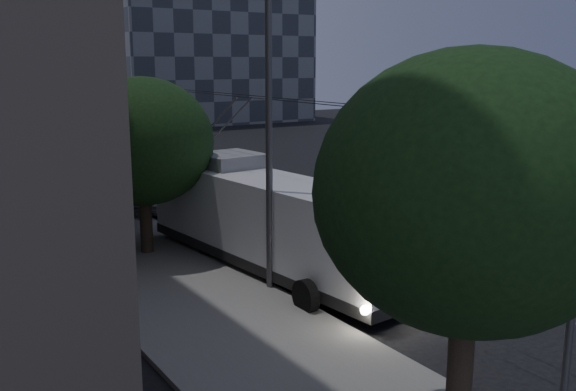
# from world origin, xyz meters

# --- Properties ---
(ground) EXTENTS (120.00, 120.00, 0.00)m
(ground) POSITION_xyz_m (0.00, 0.00, 0.00)
(ground) COLOR black
(ground) RESTS_ON ground
(sidewalk) EXTENTS (5.00, 90.00, 0.15)m
(sidewalk) POSITION_xyz_m (-7.50, 20.00, 0.07)
(sidewalk) COLOR slate
(sidewalk) RESTS_ON ground
(tram_rails) EXTENTS (4.52, 90.00, 0.02)m
(tram_rails) POSITION_xyz_m (2.50, 20.00, 0.01)
(tram_rails) COLOR #94949C
(tram_rails) RESTS_ON ground
(overhead_wires) EXTENTS (2.23, 90.00, 6.00)m
(overhead_wires) POSITION_xyz_m (-4.97, 20.00, 3.47)
(overhead_wires) COLOR black
(overhead_wires) RESTS_ON ground
(building_distant_right) EXTENTS (22.00, 18.00, 24.00)m
(building_distant_right) POSITION_xyz_m (18.00, 55.00, 12.00)
(building_distant_right) COLOR #323840
(building_distant_right) RESTS_ON ground
(trolleybus) EXTENTS (3.58, 12.03, 5.63)m
(trolleybus) POSITION_xyz_m (-4.10, 1.71, 1.65)
(trolleybus) COLOR silver
(trolleybus) RESTS_ON ground
(pickup_silver) EXTENTS (4.96, 6.84, 1.73)m
(pickup_silver) POSITION_xyz_m (-3.94, 12.94, 0.86)
(pickup_silver) COLOR #B8BBC0
(pickup_silver) RESTS_ON ground
(car_white_a) EXTENTS (2.75, 4.28, 1.36)m
(car_white_a) POSITION_xyz_m (-3.52, 14.00, 0.68)
(car_white_a) COLOR silver
(car_white_a) RESTS_ON ground
(car_white_b) EXTENTS (2.41, 5.17, 1.46)m
(car_white_b) POSITION_xyz_m (-3.74, 23.18, 0.73)
(car_white_b) COLOR silver
(car_white_b) RESTS_ON ground
(car_white_c) EXTENTS (2.84, 4.25, 1.32)m
(car_white_c) POSITION_xyz_m (-3.98, 24.50, 0.66)
(car_white_c) COLOR silver
(car_white_c) RESTS_ON ground
(car_white_d) EXTENTS (2.37, 4.44, 1.44)m
(car_white_d) POSITION_xyz_m (-3.68, 29.50, 0.72)
(car_white_d) COLOR #B7B6BB
(car_white_d) RESTS_ON ground
(tree_0) EXTENTS (5.12, 5.12, 7.06)m
(tree_0) POSITION_xyz_m (-6.78, -9.00, 4.74)
(tree_0) COLOR black
(tree_0) RESTS_ON ground
(tree_1) EXTENTS (4.93, 4.93, 6.32)m
(tree_1) POSITION_xyz_m (-7.00, 5.34, 4.09)
(tree_1) COLOR black
(tree_1) RESTS_ON ground
(tree_2) EXTENTS (5.01, 5.01, 6.41)m
(tree_2) POSITION_xyz_m (-6.86, 9.95, 4.14)
(tree_2) COLOR black
(tree_2) RESTS_ON ground
(tree_3) EXTENTS (4.80, 4.80, 6.24)m
(tree_3) POSITION_xyz_m (-6.52, 17.59, 4.07)
(tree_3) COLOR black
(tree_3) RESTS_ON ground
(tree_4) EXTENTS (4.44, 4.44, 5.91)m
(tree_4) POSITION_xyz_m (-7.00, 24.26, 3.90)
(tree_4) COLOR black
(tree_4) RESTS_ON ground
(tree_5) EXTENTS (4.96, 4.96, 6.51)m
(tree_5) POSITION_xyz_m (-7.00, 33.44, 4.27)
(tree_5) COLOR black
(tree_5) RESTS_ON ground
(streetlamp_near) EXTENTS (2.61, 0.44, 10.92)m
(streetlamp_near) POSITION_xyz_m (-4.77, -0.13, 6.52)
(streetlamp_near) COLOR #505052
(streetlamp_near) RESTS_ON ground
(streetlamp_far) EXTENTS (2.30, 0.44, 9.44)m
(streetlamp_far) POSITION_xyz_m (-4.79, 18.88, 5.72)
(streetlamp_far) COLOR #505052
(streetlamp_far) RESTS_ON ground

